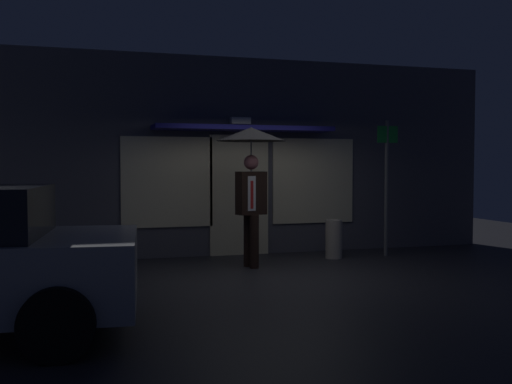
% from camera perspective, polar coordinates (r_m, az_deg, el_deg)
% --- Properties ---
extents(ground_plane, '(18.00, 18.00, 0.00)m').
position_cam_1_polar(ground_plane, '(8.89, 2.06, -8.08)').
color(ground_plane, '#26262B').
extents(building_facade, '(10.10, 1.00, 3.61)m').
position_cam_1_polar(building_facade, '(10.97, -1.84, 3.39)').
color(building_facade, '#4C4C56').
rests_on(building_facade, ground).
extents(person_with_umbrella, '(1.11, 1.11, 2.25)m').
position_cam_1_polar(person_with_umbrella, '(9.48, -0.47, 3.38)').
color(person_with_umbrella, black).
rests_on(person_with_umbrella, ground).
extents(street_sign_post, '(0.40, 0.07, 2.45)m').
position_cam_1_polar(street_sign_post, '(10.95, 12.47, 1.18)').
color(street_sign_post, '#595B60').
rests_on(street_sign_post, ground).
extents(sidewalk_bollard, '(0.30, 0.30, 0.68)m').
position_cam_1_polar(sidewalk_bollard, '(10.58, 7.51, -4.52)').
color(sidewalk_bollard, '#B2A899').
rests_on(sidewalk_bollard, ground).
extents(sidewalk_bollard_2, '(0.25, 0.25, 0.56)m').
position_cam_1_polar(sidewalk_bollard_2, '(9.32, -18.79, -5.98)').
color(sidewalk_bollard_2, '#9E998E').
rests_on(sidewalk_bollard_2, ground).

